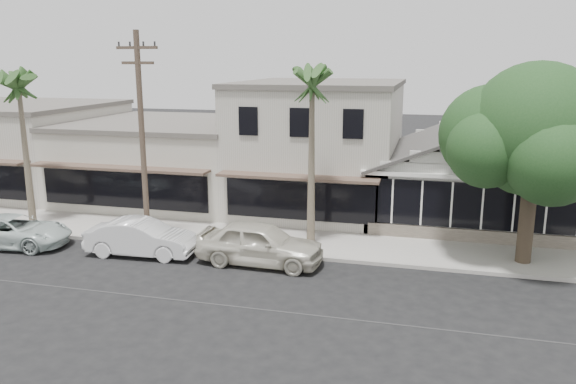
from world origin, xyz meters
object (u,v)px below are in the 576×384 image
(car_0, at_px, (260,243))
(car_1, at_px, (141,238))
(utility_pole, at_px, (142,134))
(car_2, at_px, (14,231))
(shade_tree, at_px, (533,133))

(car_0, relative_size, car_1, 1.11)
(utility_pole, bearing_deg, car_2, -162.03)
(car_2, bearing_deg, car_1, -93.16)
(car_2, height_order, shade_tree, shade_tree)
(car_1, xyz_separation_m, car_2, (-5.87, -0.31, -0.07))
(utility_pole, bearing_deg, car_1, -71.29)
(utility_pole, relative_size, shade_tree, 1.15)
(utility_pole, distance_m, car_2, 7.01)
(utility_pole, bearing_deg, shade_tree, 5.21)
(car_0, height_order, car_1, car_0)
(utility_pole, bearing_deg, car_0, -12.47)
(car_0, relative_size, car_2, 1.03)
(car_1, relative_size, shade_tree, 0.58)
(utility_pole, relative_size, car_0, 1.81)
(car_2, bearing_deg, shade_tree, -87.59)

